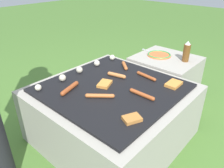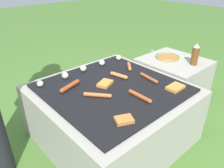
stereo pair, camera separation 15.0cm
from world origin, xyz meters
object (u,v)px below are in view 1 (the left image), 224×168
sausage_front_center (70,88)px  fork_utensil (150,51)px  plate_colorful (159,55)px  condiment_bottle (187,52)px

sausage_front_center → fork_utensil: size_ratio=0.89×
sausage_front_center → plate_colorful: bearing=-6.1°
sausage_front_center → plate_colorful: 0.98m
sausage_front_center → fork_utensil: bearing=1.1°
sausage_front_center → fork_utensil: sausage_front_center is taller
condiment_bottle → fork_utensil: bearing=90.0°
sausage_front_center → fork_utensil: 1.01m
sausage_front_center → condiment_bottle: 1.06m
plate_colorful → fork_utensil: 0.13m
plate_colorful → condiment_bottle: size_ratio=1.20×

